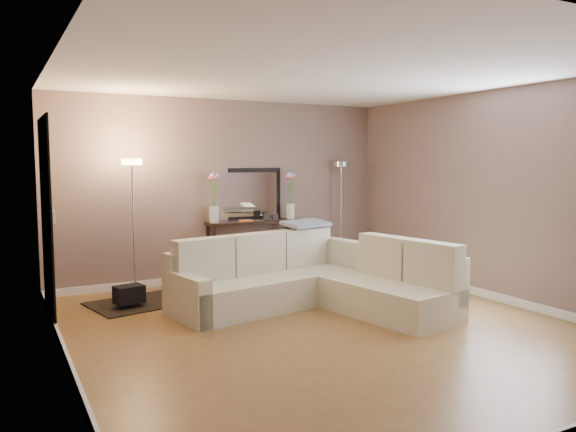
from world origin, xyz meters
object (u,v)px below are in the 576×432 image
floor_lamp_lit (133,200)px  sectional_sofa (311,281)px  console_table (248,246)px  floor_lamp_unlit (341,194)px

floor_lamp_lit → sectional_sofa: bearing=-40.3°
sectional_sofa → console_table: 1.80m
console_table → floor_lamp_unlit: floor_lamp_unlit is taller
console_table → floor_lamp_lit: floor_lamp_lit is taller
sectional_sofa → floor_lamp_unlit: 2.50m
sectional_sofa → floor_lamp_unlit: (1.56, 1.74, 0.90)m
sectional_sofa → floor_lamp_lit: (-1.73, 1.47, 0.92)m
sectional_sofa → console_table: (-0.02, 1.79, 0.17)m
floor_lamp_unlit → floor_lamp_lit: bearing=-175.3°
sectional_sofa → floor_lamp_lit: bearing=139.7°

